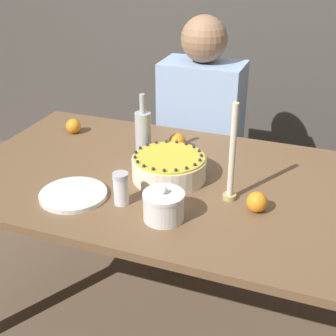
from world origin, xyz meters
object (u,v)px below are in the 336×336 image
(cake, at_px, (168,167))
(person_man_blue_shirt, at_px, (200,150))
(sugar_shaker, at_px, (121,188))
(sugar_bowl, at_px, (164,206))
(candle, at_px, (232,161))
(bottle, at_px, (143,134))

(cake, distance_m, person_man_blue_shirt, 0.72)
(person_man_blue_shirt, bearing_deg, sugar_shaker, 88.96)
(sugar_shaker, bearing_deg, sugar_bowl, -12.54)
(cake, relative_size, candle, 0.79)
(cake, distance_m, sugar_bowl, 0.28)
(sugar_bowl, xyz_separation_m, candle, (0.17, 0.20, 0.10))
(bottle, height_order, person_man_blue_shirt, person_man_blue_shirt)
(sugar_bowl, height_order, bottle, bottle)
(candle, height_order, person_man_blue_shirt, person_man_blue_shirt)
(candle, bearing_deg, sugar_bowl, -131.08)
(sugar_shaker, relative_size, bottle, 0.43)
(cake, bearing_deg, sugar_bowl, -72.48)
(cake, bearing_deg, sugar_shaker, -110.56)
(cake, relative_size, sugar_shaker, 2.40)
(cake, xyz_separation_m, bottle, (-0.15, 0.13, 0.06))
(sugar_bowl, bearing_deg, person_man_blue_shirt, 99.28)
(candle, distance_m, bottle, 0.46)
(person_man_blue_shirt, bearing_deg, sugar_bowl, 99.28)
(cake, height_order, sugar_shaker, sugar_shaker)
(sugar_bowl, distance_m, bottle, 0.46)
(sugar_shaker, bearing_deg, candle, 24.98)
(sugar_bowl, height_order, sugar_shaker, sugar_bowl)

